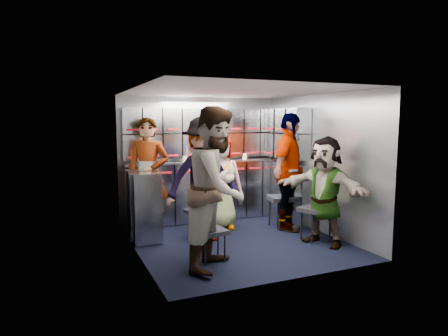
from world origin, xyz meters
name	(u,v)px	position (x,y,z in m)	size (l,w,h in m)	color
floor	(236,241)	(0.00, 0.00, 0.00)	(3.00, 3.00, 0.00)	black
wall_back	(200,158)	(0.00, 1.50, 1.05)	(2.80, 0.04, 2.10)	#91969E
wall_left	(135,173)	(-1.40, 0.00, 1.05)	(0.04, 3.00, 2.10)	#91969E
wall_right	(319,163)	(1.40, 0.00, 1.05)	(0.04, 3.00, 2.10)	#91969E
ceiling	(236,91)	(0.00, 0.00, 2.10)	(2.80, 3.00, 0.02)	silver
cart_bank_back	(204,192)	(0.00, 1.29, 0.49)	(2.68, 0.38, 0.99)	#8E929C
cart_bank_left	(144,206)	(-1.19, 0.56, 0.49)	(0.38, 0.76, 0.99)	#8E929C
counter	(204,161)	(0.00, 1.29, 1.01)	(2.68, 0.42, 0.03)	silver
locker_bank_back	(203,133)	(0.00, 1.35, 1.49)	(2.68, 0.28, 0.82)	#8E929C
locker_bank_right	(287,133)	(1.25, 0.70, 1.49)	(0.28, 1.00, 0.82)	#8E929C
right_cabinet	(289,193)	(1.25, 0.60, 0.50)	(0.28, 1.20, 1.00)	#8E929C
coffee_niche	(211,134)	(0.18, 1.41, 1.47)	(0.46, 0.16, 0.84)	black
red_latch_strip	(208,171)	(0.00, 1.09, 0.88)	(2.60, 0.02, 0.03)	#A60F1B
jump_seat_near_left	(212,233)	(-0.62, -0.65, 0.35)	(0.38, 0.36, 0.40)	black
jump_seat_mid_left	(200,212)	(-0.41, 0.36, 0.37)	(0.45, 0.44, 0.42)	black
jump_seat_center	(216,203)	(0.05, 0.89, 0.38)	(0.42, 0.41, 0.42)	black
jump_seat_mid_right	(282,200)	(1.01, 0.41, 0.44)	(0.49, 0.47, 0.49)	black
jump_seat_near_right	(316,211)	(1.05, -0.43, 0.43)	(0.53, 0.51, 0.48)	black
attendant_standing	(148,176)	(-1.05, 0.86, 0.88)	(0.64, 0.42, 1.75)	black
attendant_arc_a	(217,188)	(-0.62, -0.83, 0.93)	(0.91, 0.71, 1.86)	black
attendant_arc_b	(204,180)	(-0.41, 0.18, 0.88)	(1.13, 0.65, 1.75)	black
attendant_arc_c	(220,182)	(0.05, 0.71, 0.75)	(0.73, 0.48, 1.50)	black
attendant_arc_d	(289,172)	(1.01, 0.23, 0.91)	(1.07, 0.44, 1.82)	black
attendant_arc_e	(325,191)	(1.05, -0.61, 0.75)	(1.39, 0.44, 1.50)	black
bottle_left	(187,154)	(-0.32, 1.24, 1.16)	(0.07, 0.07, 0.26)	white
bottle_mid	(213,154)	(0.14, 1.24, 1.14)	(0.06, 0.06, 0.22)	white
bottle_right	(219,152)	(0.24, 1.24, 1.17)	(0.07, 0.07, 0.28)	white
cup_left	(185,159)	(-0.36, 1.23, 1.08)	(0.07, 0.07, 0.09)	#CAB08E
cup_right	(245,156)	(0.73, 1.23, 1.08)	(0.08, 0.08, 0.10)	#CAB08E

